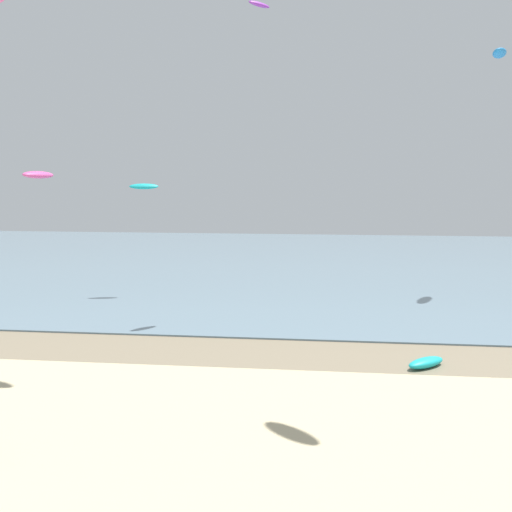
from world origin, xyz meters
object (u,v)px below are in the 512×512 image
at_px(kite_aloft_3, 259,4).
at_px(kite_aloft_5, 38,175).
at_px(kite_aloft_0, 500,53).
at_px(kite_aloft_8, 144,186).
at_px(grounded_kite, 426,363).

bearing_deg(kite_aloft_3, kite_aloft_5, 139.72).
height_order(kite_aloft_0, kite_aloft_5, kite_aloft_0).
xyz_separation_m(kite_aloft_0, kite_aloft_5, (-31.94, -15.02, -9.67)).
height_order(kite_aloft_5, kite_aloft_8, kite_aloft_5).
relative_size(kite_aloft_0, kite_aloft_5, 1.13).
distance_m(grounded_kite, kite_aloft_8, 28.01).
distance_m(kite_aloft_0, kite_aloft_8, 30.22).
height_order(kite_aloft_0, kite_aloft_3, kite_aloft_3).
xyz_separation_m(grounded_kite, kite_aloft_0, (8.04, 23.48, 18.94)).
height_order(kite_aloft_3, kite_aloft_8, kite_aloft_3).
bearing_deg(grounded_kite, kite_aloft_5, -64.47).
distance_m(kite_aloft_3, kite_aloft_5, 18.28).
relative_size(grounded_kite, kite_aloft_3, 1.26).
bearing_deg(kite_aloft_0, kite_aloft_3, -38.39).
height_order(grounded_kite, kite_aloft_5, kite_aloft_5).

